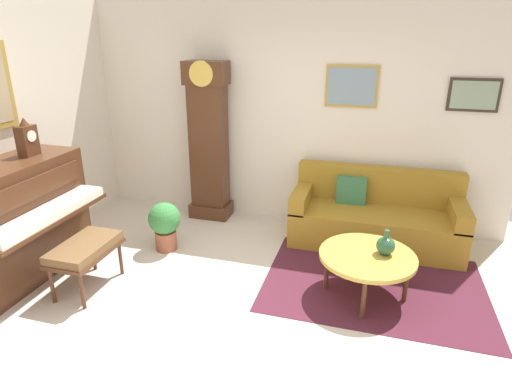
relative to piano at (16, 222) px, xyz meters
The scene contains 11 objects.
ground_plane 2.33m from the piano, ahead, with size 6.40×6.00×0.10m, color beige.
wall_back 3.24m from the piano, 44.38° to the left, with size 5.30×0.13×2.80m.
area_rug 3.56m from the piano, 13.18° to the left, with size 2.10×1.50×0.01m, color #4C1E2D.
piano is the anchor object (origin of this frame).
piano_bench 0.79m from the piano, ahead, with size 0.42×0.70×0.48m.
grandfather_clock 2.32m from the piano, 56.61° to the left, with size 0.52×0.34×2.03m.
couch 3.82m from the piano, 27.42° to the left, with size 1.90×0.80×0.84m.
coffee_table 3.39m from the piano, 10.24° to the left, with size 0.88×0.88×0.43m.
mantel_clock 0.82m from the piano, 89.67° to the left, with size 0.13×0.18×0.38m.
green_jug 3.54m from the piano, 10.60° to the left, with size 0.17×0.17×0.24m.
potted_plant 1.46m from the piano, 38.87° to the left, with size 0.36×0.36×0.56m.
Camera 1 is at (1.05, -2.74, 2.34)m, focal length 29.57 mm.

